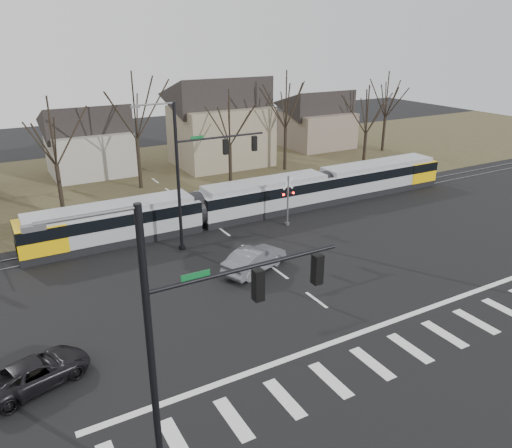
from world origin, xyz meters
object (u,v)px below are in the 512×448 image
sedan (255,259)px  suv (36,372)px  rail_crossing_signal (288,202)px  tram (264,196)px

sedan → suv: sedan is taller
suv → sedan: bearing=-87.2°
rail_crossing_signal → tram: bearing=94.8°
tram → suv: 24.04m
sedan → tram: bearing=-55.9°
sedan → rail_crossing_signal: size_ratio=1.26×
tram → sedan: size_ratio=7.51×
tram → rail_crossing_signal: 3.23m
suv → rail_crossing_signal: 22.58m
tram → rail_crossing_signal: (0.27, -3.21, 0.32)m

